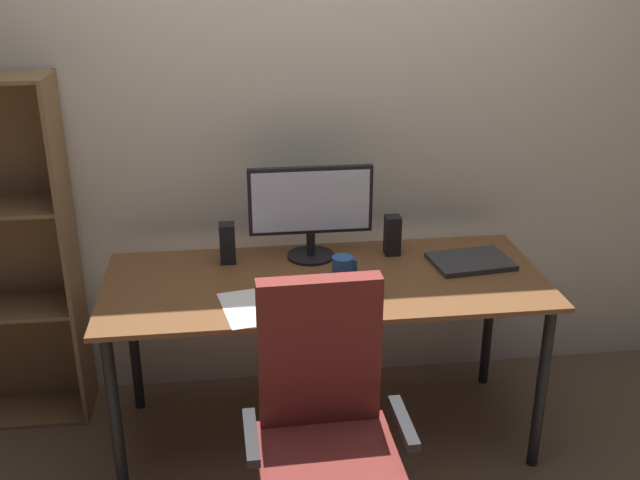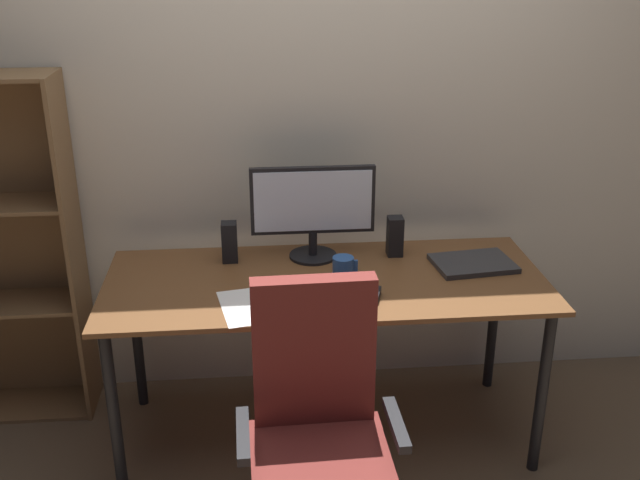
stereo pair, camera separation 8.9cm
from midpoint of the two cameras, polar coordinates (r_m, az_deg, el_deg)
The scene contains 12 objects.
ground_plane at distance 3.33m, azimuth -0.42°, elevation -14.62°, with size 12.00×12.00×0.00m, color brown.
back_wall at distance 3.27m, azimuth -1.62°, elevation 9.95°, with size 6.40×0.10×2.60m, color beige.
desk at distance 2.98m, azimuth -0.45°, elevation -4.34°, with size 1.75×0.73×0.74m.
monitor at distance 3.06m, azimuth -1.56°, elevation 2.60°, with size 0.51×0.20×0.40m.
keyboard at distance 2.77m, azimuth -1.67°, elevation -4.51°, with size 0.29×0.11×0.02m, color black.
mouse at distance 2.79m, azimuth 3.22°, elevation -4.15°, with size 0.06×0.10×0.03m, color black.
coffee_mug at distance 2.94m, azimuth 0.90°, elevation -2.10°, with size 0.10×0.08×0.09m.
laptop at distance 3.13m, azimuth 10.71°, elevation -1.63°, with size 0.32×0.23×0.02m, color #2D2D30.
speaker_left at distance 3.09m, azimuth -7.95°, elevation -0.25°, with size 0.06×0.07×0.17m, color black.
speaker_right at distance 3.15m, azimuth 4.78°, elevation 0.36°, with size 0.06×0.07×0.17m, color black.
paper_sheet at distance 2.74m, azimuth -6.17°, elevation -5.16°, with size 0.21×0.30×0.00m, color white.
office_chair at distance 2.49m, azimuth -0.64°, elevation -15.87°, with size 0.54×0.54×1.01m.
Camera 1 is at (-0.36, -2.64, 2.00)m, focal length 41.61 mm.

